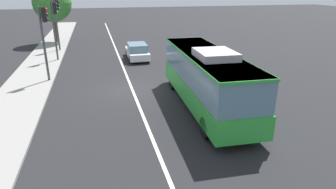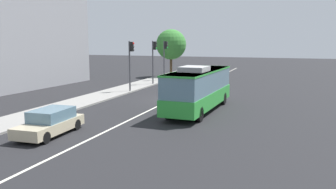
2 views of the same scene
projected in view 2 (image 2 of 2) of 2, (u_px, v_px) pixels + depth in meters
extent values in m
plane|color=black|center=(171.00, 100.00, 31.67)|extent=(160.00, 160.00, 0.00)
cube|color=gray|center=(104.00, 95.00, 33.93)|extent=(80.00, 3.22, 0.14)
cube|color=silver|center=(171.00, 100.00, 31.67)|extent=(76.00, 0.16, 0.01)
cube|color=green|center=(199.00, 98.00, 26.66)|extent=(10.10, 2.92, 1.10)
cube|color=slate|center=(199.00, 81.00, 26.45)|extent=(9.89, 2.83, 1.58)
cube|color=green|center=(199.00, 71.00, 26.34)|extent=(10.00, 2.89, 0.12)
cube|color=#B2B2B2|center=(194.00, 69.00, 25.21)|extent=(2.27, 1.89, 0.36)
cylinder|color=black|center=(198.00, 97.00, 30.25)|extent=(1.01, 0.34, 1.00)
cylinder|color=black|center=(223.00, 98.00, 29.44)|extent=(1.01, 0.34, 1.00)
cylinder|color=black|center=(168.00, 112.00, 24.02)|extent=(1.01, 0.34, 1.00)
cylinder|color=black|center=(200.00, 114.00, 23.21)|extent=(1.01, 0.34, 1.00)
cube|color=#C6B793|center=(50.00, 126.00, 19.94)|extent=(4.57, 2.00, 0.60)
cube|color=slate|center=(52.00, 114.00, 20.08)|extent=(2.59, 1.77, 0.64)
cylinder|color=black|center=(45.00, 138.00, 18.32)|extent=(0.65, 0.25, 0.64)
cylinder|color=black|center=(20.00, 135.00, 18.79)|extent=(0.65, 0.25, 0.64)
cylinder|color=black|center=(76.00, 125.00, 21.16)|extent=(0.65, 0.25, 0.64)
cylinder|color=black|center=(53.00, 123.00, 21.62)|extent=(0.65, 0.25, 0.64)
cube|color=white|center=(210.00, 84.00, 39.04)|extent=(4.53, 1.87, 0.60)
cube|color=slate|center=(210.00, 78.00, 38.71)|extent=(2.55, 1.69, 0.64)
cylinder|color=black|center=(207.00, 84.00, 40.74)|extent=(0.64, 0.23, 0.64)
cylinder|color=black|center=(220.00, 84.00, 40.18)|extent=(0.64, 0.23, 0.64)
cylinder|color=black|center=(200.00, 87.00, 37.96)|extent=(0.64, 0.23, 0.64)
cylinder|color=black|center=(214.00, 88.00, 37.41)|extent=(0.64, 0.23, 0.64)
cylinder|color=#47474C|center=(153.00, 63.00, 41.86)|extent=(0.16, 0.16, 5.20)
cube|color=black|center=(155.00, 46.00, 41.47)|extent=(0.34, 0.31, 0.96)
sphere|color=#2D2D2D|center=(156.00, 43.00, 41.39)|extent=(0.22, 0.22, 0.22)
sphere|color=#2D2D2D|center=(156.00, 46.00, 41.44)|extent=(0.22, 0.22, 0.22)
sphere|color=#1ED838|center=(156.00, 48.00, 41.48)|extent=(0.22, 0.22, 0.22)
cylinder|color=#47474C|center=(164.00, 61.00, 46.11)|extent=(0.16, 0.16, 5.20)
cube|color=black|center=(166.00, 45.00, 45.70)|extent=(0.32, 0.28, 0.96)
sphere|color=#2D2D2D|center=(167.00, 43.00, 45.60)|extent=(0.22, 0.22, 0.22)
sphere|color=#2D2D2D|center=(167.00, 45.00, 45.65)|extent=(0.22, 0.22, 0.22)
sphere|color=#1ED838|center=(167.00, 48.00, 45.70)|extent=(0.22, 0.22, 0.22)
cylinder|color=#47474C|center=(130.00, 67.00, 35.99)|extent=(0.16, 0.16, 5.20)
cube|color=black|center=(132.00, 47.00, 35.60)|extent=(0.33, 0.30, 0.96)
sphere|color=red|center=(133.00, 43.00, 35.51)|extent=(0.22, 0.22, 0.22)
sphere|color=#2D2D2D|center=(133.00, 47.00, 35.56)|extent=(0.22, 0.22, 0.22)
sphere|color=#2D2D2D|center=(133.00, 50.00, 35.61)|extent=(0.22, 0.22, 0.22)
cylinder|color=#4C3823|center=(171.00, 66.00, 51.21)|extent=(0.36, 0.36, 3.04)
sphere|color=#387F33|center=(171.00, 44.00, 50.73)|extent=(4.33, 4.33, 4.33)
cube|color=slate|center=(38.00, 63.00, 50.11)|extent=(0.72, 15.58, 1.50)
cube|color=slate|center=(36.00, 38.00, 49.59)|extent=(0.72, 15.58, 1.50)
cube|color=slate|center=(35.00, 14.00, 49.07)|extent=(0.72, 15.58, 1.50)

